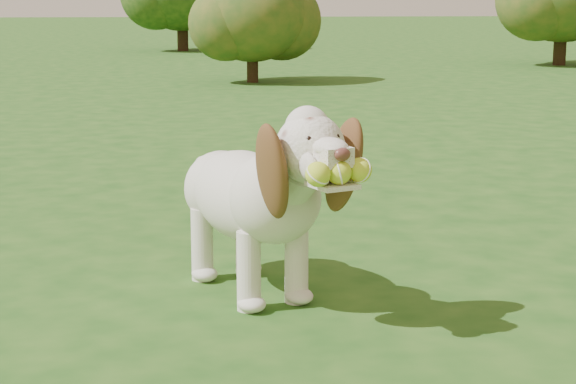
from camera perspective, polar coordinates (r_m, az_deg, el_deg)
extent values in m
plane|color=#1B4914|center=(3.89, -11.21, -3.72)|extent=(80.00, 80.00, 0.00)
ellipsoid|color=silver|center=(3.31, -2.51, -0.24)|extent=(0.50, 0.65, 0.31)
ellipsoid|color=silver|center=(3.11, -0.76, -0.35)|extent=(0.39, 0.39, 0.30)
ellipsoid|color=silver|center=(3.49, -3.95, 0.23)|extent=(0.36, 0.36, 0.27)
cylinder|color=silver|center=(2.99, 0.24, 0.74)|extent=(0.24, 0.28, 0.24)
sphere|color=silver|center=(2.87, 1.32, 2.60)|extent=(0.28, 0.28, 0.21)
sphere|color=silver|center=(2.88, 1.16, 3.78)|extent=(0.18, 0.18, 0.14)
cube|color=silver|center=(2.77, 2.53, 2.17)|extent=(0.13, 0.15, 0.06)
ellipsoid|color=#592D28|center=(2.71, 3.24, 2.24)|extent=(0.06, 0.05, 0.04)
cube|color=silver|center=(2.78, 2.65, 0.42)|extent=(0.16, 0.17, 0.01)
ellipsoid|color=brown|center=(2.83, -0.95, 1.21)|extent=(0.16, 0.23, 0.33)
ellipsoid|color=brown|center=(2.95, 3.33, 1.61)|extent=(0.18, 0.19, 0.33)
cylinder|color=silver|center=(3.60, -4.76, 1.12)|extent=(0.11, 0.16, 0.12)
cylinder|color=silver|center=(3.14, -2.34, -4.70)|extent=(0.10, 0.10, 0.27)
cylinder|color=silver|center=(3.22, 0.50, -4.29)|extent=(0.10, 0.10, 0.27)
cylinder|color=silver|center=(3.49, -5.11, -3.09)|extent=(0.10, 0.10, 0.27)
cylinder|color=silver|center=(3.56, -2.49, -2.76)|extent=(0.10, 0.10, 0.27)
sphere|color=#CBD737|center=(2.70, 1.78, 1.05)|extent=(0.09, 0.09, 0.07)
sphere|color=#CBD737|center=(2.74, 3.04, 1.18)|extent=(0.09, 0.09, 0.07)
sphere|color=#CBD737|center=(2.77, 4.26, 1.30)|extent=(0.09, 0.09, 0.07)
cylinder|color=#382314|center=(14.59, 15.82, 8.40)|extent=(0.18, 0.18, 0.59)
cylinder|color=#382314|center=(17.73, -6.26, 9.34)|extent=(0.20, 0.20, 0.63)
cylinder|color=#382314|center=(11.31, -2.12, 7.58)|extent=(0.13, 0.13, 0.43)
ellipsoid|color=#183D12|center=(11.28, -2.14, 10.47)|extent=(1.28, 1.28, 1.09)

